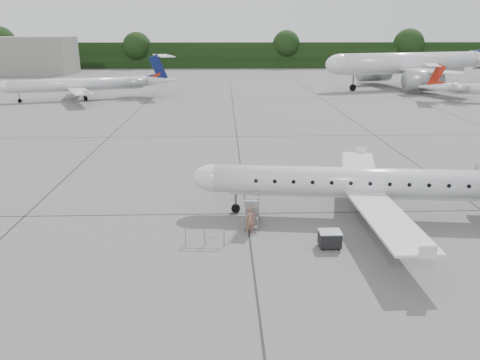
{
  "coord_description": "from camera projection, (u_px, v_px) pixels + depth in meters",
  "views": [
    {
      "loc": [
        -7.81,
        -25.53,
        11.74
      ],
      "look_at": [
        -6.81,
        3.83,
        2.3
      ],
      "focal_mm": 35.0,
      "sensor_mm": 36.0,
      "label": 1
    }
  ],
  "objects": [
    {
      "name": "safety_railing",
      "position": [
        205.0,
        238.0,
        26.55
      ],
      "size": [
        2.2,
        0.28,
        1.0
      ],
      "primitive_type": null,
      "rotation": [
        0.0,
        0.0,
        -0.09
      ],
      "color": "gray",
      "rests_on": "ground"
    },
    {
      "name": "bg_narrowbody",
      "position": [
        410.0,
        53.0,
        96.23
      ],
      "size": [
        47.35,
        39.55,
        14.65
      ],
      "primitive_type": null,
      "rotation": [
        0.0,
        0.0,
        0.28
      ],
      "color": "silver",
      "rests_on": "ground"
    },
    {
      "name": "passenger",
      "position": [
        251.0,
        220.0,
        27.99
      ],
      "size": [
        0.71,
        0.53,
        1.76
      ],
      "primitive_type": "imported",
      "rotation": [
        0.0,
        0.0,
        0.18
      ],
      "color": "brown",
      "rests_on": "ground"
    },
    {
      "name": "baggage_cart",
      "position": [
        330.0,
        239.0,
        26.33
      ],
      "size": [
        1.2,
        0.98,
        1.04
      ],
      "primitive_type": null,
      "rotation": [
        0.0,
        0.0,
        -0.0
      ],
      "color": "black",
      "rests_on": "ground"
    },
    {
      "name": "airstair",
      "position": [
        252.0,
        210.0,
        29.16
      ],
      "size": [
        1.11,
        2.35,
        2.08
      ],
      "primitive_type": null,
      "rotation": [
        0.0,
        0.0,
        -0.12
      ],
      "color": "silver",
      "rests_on": "ground"
    },
    {
      "name": "bg_regional_left",
      "position": [
        77.0,
        78.0,
        81.19
      ],
      "size": [
        33.49,
        28.3,
        7.5
      ],
      "primitive_type": null,
      "rotation": [
        0.0,
        0.0,
        0.31
      ],
      "color": "silver",
      "rests_on": "ground"
    },
    {
      "name": "main_regional_jet",
      "position": [
        371.0,
        168.0,
        29.87
      ],
      "size": [
        27.85,
        21.51,
        6.63
      ],
      "primitive_type": null,
      "rotation": [
        0.0,
        0.0,
        -0.12
      ],
      "color": "silver",
      "rests_on": "ground"
    },
    {
      "name": "ground",
      "position": [
        355.0,
        235.0,
        28.14
      ],
      "size": [
        320.0,
        320.0,
        0.0
      ],
      "primitive_type": "plane",
      "color": "slate",
      "rests_on": "ground"
    },
    {
      "name": "treeline",
      "position": [
        248.0,
        55.0,
        150.61
      ],
      "size": [
        260.0,
        4.0,
        8.0
      ],
      "primitive_type": "cube",
      "color": "black",
      "rests_on": "ground"
    }
  ]
}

